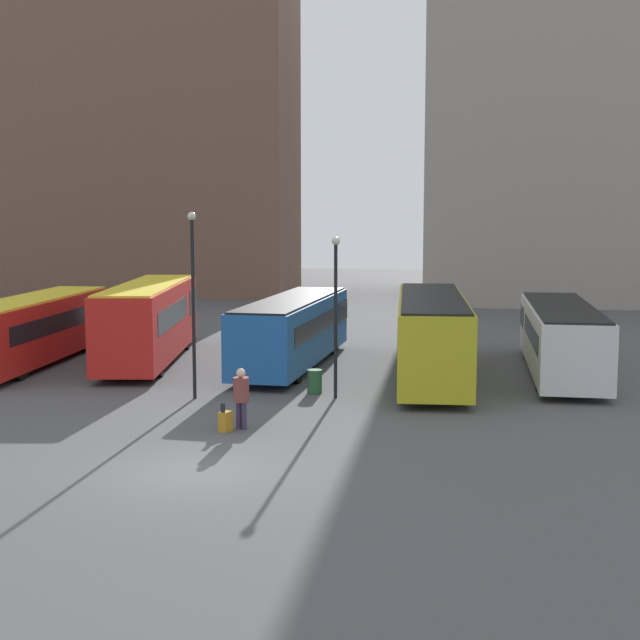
{
  "coord_description": "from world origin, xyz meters",
  "views": [
    {
      "loc": [
        5.87,
        -20.85,
        6.4
      ],
      "look_at": [
        1.69,
        11.89,
        2.39
      ],
      "focal_mm": 50.0,
      "sensor_mm": 36.0,
      "label": 1
    }
  ],
  "objects_px": {
    "traveler": "(241,393)",
    "suitcase": "(226,421)",
    "trash_bin": "(315,381)",
    "bus_0": "(34,327)",
    "bus_1": "(149,319)",
    "bus_3": "(431,333)",
    "bus_4": "(561,336)",
    "bus_2": "(294,329)",
    "lamp_post_1": "(336,304)",
    "lamp_post_0": "(193,291)"
  },
  "relations": [
    {
      "from": "bus_0",
      "to": "trash_bin",
      "type": "bearing_deg",
      "value": -111.85
    },
    {
      "from": "bus_1",
      "to": "traveler",
      "type": "bearing_deg",
      "value": -157.44
    },
    {
      "from": "traveler",
      "to": "suitcase",
      "type": "bearing_deg",
      "value": 151.06
    },
    {
      "from": "bus_2",
      "to": "bus_3",
      "type": "xyz_separation_m",
      "value": [
        5.72,
        -1.86,
        0.18
      ]
    },
    {
      "from": "lamp_post_1",
      "to": "trash_bin",
      "type": "distance_m",
      "value": 3.06
    },
    {
      "from": "bus_3",
      "to": "trash_bin",
      "type": "bearing_deg",
      "value": 130.35
    },
    {
      "from": "bus_0",
      "to": "lamp_post_0",
      "type": "xyz_separation_m",
      "value": [
        8.68,
        -6.17,
        2.17
      ]
    },
    {
      "from": "bus_0",
      "to": "lamp_post_0",
      "type": "distance_m",
      "value": 10.87
    },
    {
      "from": "bus_4",
      "to": "bus_3",
      "type": "bearing_deg",
      "value": 106.63
    },
    {
      "from": "bus_2",
      "to": "trash_bin",
      "type": "bearing_deg",
      "value": -158.75
    },
    {
      "from": "bus_1",
      "to": "trash_bin",
      "type": "xyz_separation_m",
      "value": [
        7.93,
        -5.81,
        -1.41
      ]
    },
    {
      "from": "traveler",
      "to": "bus_4",
      "type": "bearing_deg",
      "value": -24.03
    },
    {
      "from": "traveler",
      "to": "suitcase",
      "type": "distance_m",
      "value": 0.94
    },
    {
      "from": "lamp_post_0",
      "to": "bus_2",
      "type": "bearing_deg",
      "value": 71.33
    },
    {
      "from": "trash_bin",
      "to": "traveler",
      "type": "bearing_deg",
      "value": -104.93
    },
    {
      "from": "bus_0",
      "to": "bus_2",
      "type": "xyz_separation_m",
      "value": [
        11.03,
        0.81,
        0.02
      ]
    },
    {
      "from": "bus_4",
      "to": "trash_bin",
      "type": "distance_m",
      "value": 10.52
    },
    {
      "from": "bus_1",
      "to": "lamp_post_0",
      "type": "distance_m",
      "value": 8.46
    },
    {
      "from": "bus_1",
      "to": "suitcase",
      "type": "distance_m",
      "value": 13.2
    },
    {
      "from": "trash_bin",
      "to": "bus_4",
      "type": "bearing_deg",
      "value": 28.62
    },
    {
      "from": "bus_4",
      "to": "lamp_post_1",
      "type": "distance_m",
      "value": 10.29
    },
    {
      "from": "suitcase",
      "to": "traveler",
      "type": "bearing_deg",
      "value": -28.94
    },
    {
      "from": "lamp_post_0",
      "to": "trash_bin",
      "type": "distance_m",
      "value": 5.36
    },
    {
      "from": "bus_3",
      "to": "suitcase",
      "type": "bearing_deg",
      "value": 146.21
    },
    {
      "from": "bus_1",
      "to": "bus_2",
      "type": "relative_size",
      "value": 0.99
    },
    {
      "from": "bus_1",
      "to": "trash_bin",
      "type": "distance_m",
      "value": 9.93
    },
    {
      "from": "traveler",
      "to": "lamp_post_0",
      "type": "relative_size",
      "value": 0.29
    },
    {
      "from": "bus_1",
      "to": "bus_3",
      "type": "distance_m",
      "value": 12.2
    },
    {
      "from": "bus_0",
      "to": "suitcase",
      "type": "relative_size",
      "value": 13.76
    },
    {
      "from": "bus_2",
      "to": "suitcase",
      "type": "height_order",
      "value": "bus_2"
    },
    {
      "from": "bus_2",
      "to": "suitcase",
      "type": "distance_m",
      "value": 11.43
    },
    {
      "from": "traveler",
      "to": "lamp_post_0",
      "type": "bearing_deg",
      "value": 53.31
    },
    {
      "from": "bus_0",
      "to": "traveler",
      "type": "distance_m",
      "value": 15.17
    },
    {
      "from": "bus_0",
      "to": "bus_3",
      "type": "relative_size",
      "value": 0.95
    },
    {
      "from": "bus_0",
      "to": "bus_1",
      "type": "bearing_deg",
      "value": -78.56
    },
    {
      "from": "bus_0",
      "to": "bus_2",
      "type": "distance_m",
      "value": 11.06
    },
    {
      "from": "bus_4",
      "to": "bus_2",
      "type": "bearing_deg",
      "value": 89.27
    },
    {
      "from": "bus_3",
      "to": "traveler",
      "type": "distance_m",
      "value": 10.74
    },
    {
      "from": "bus_1",
      "to": "bus_3",
      "type": "xyz_separation_m",
      "value": [
        12.02,
        -2.12,
        -0.09
      ]
    },
    {
      "from": "traveler",
      "to": "trash_bin",
      "type": "distance_m",
      "value": 5.71
    },
    {
      "from": "bus_0",
      "to": "bus_4",
      "type": "bearing_deg",
      "value": -90.62
    },
    {
      "from": "suitcase",
      "to": "lamp_post_0",
      "type": "height_order",
      "value": "lamp_post_0"
    },
    {
      "from": "suitcase",
      "to": "trash_bin",
      "type": "bearing_deg",
      "value": 3.64
    },
    {
      "from": "bus_0",
      "to": "traveler",
      "type": "xyz_separation_m",
      "value": [
        11.2,
        -10.22,
        -0.46
      ]
    },
    {
      "from": "traveler",
      "to": "lamp_post_1",
      "type": "relative_size",
      "value": 0.33
    },
    {
      "from": "bus_2",
      "to": "bus_4",
      "type": "relative_size",
      "value": 1.0
    },
    {
      "from": "lamp_post_0",
      "to": "trash_bin",
      "type": "xyz_separation_m",
      "value": [
        3.99,
        1.42,
        -3.29
      ]
    },
    {
      "from": "bus_2",
      "to": "traveler",
      "type": "bearing_deg",
      "value": -174.24
    },
    {
      "from": "lamp_post_1",
      "to": "lamp_post_0",
      "type": "bearing_deg",
      "value": -171.71
    },
    {
      "from": "bus_2",
      "to": "bus_3",
      "type": "height_order",
      "value": "bus_3"
    }
  ]
}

